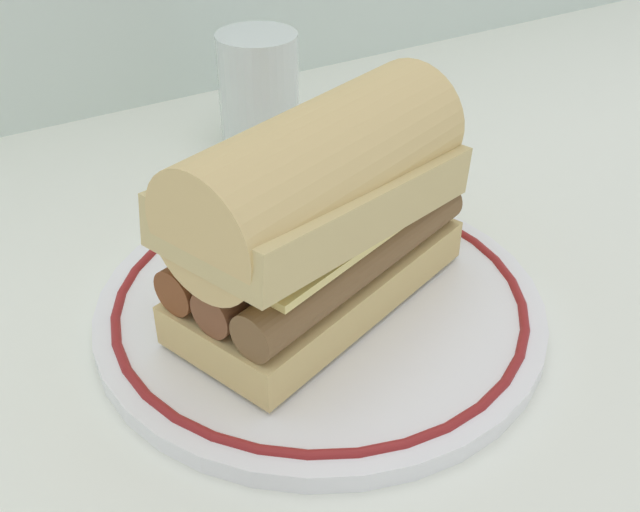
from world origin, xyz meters
The scene contains 4 objects.
ground_plane centered at (0.00, 0.00, 0.00)m, with size 1.50×1.50×0.00m, color white.
plate centered at (0.02, 0.03, 0.01)m, with size 0.28×0.28×0.01m.
sausage_sandwich centered at (0.02, 0.03, 0.08)m, with size 0.21×0.15×0.13m.
drinking_glass centered at (0.11, 0.28, 0.04)m, with size 0.07×0.07×0.10m.
Camera 1 is at (-0.18, -0.29, 0.31)m, focal length 43.10 mm.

